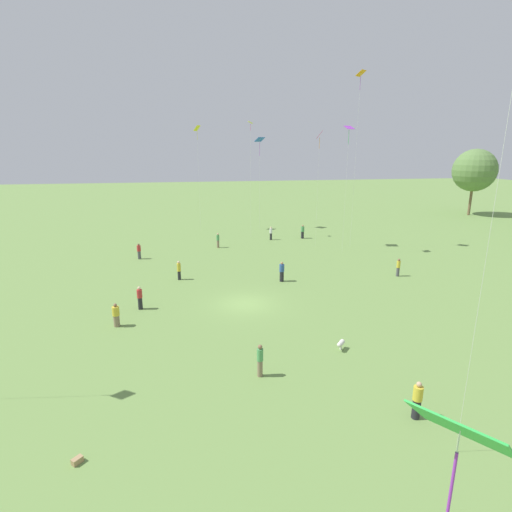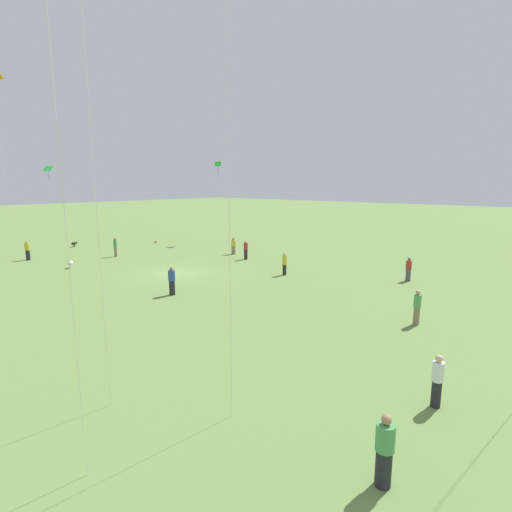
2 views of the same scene
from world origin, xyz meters
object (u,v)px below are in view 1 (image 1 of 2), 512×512
object	(u,v)px
person_4	(218,240)
dog_0	(341,344)
kite_3	(360,83)
kite_5	(197,133)
person_8	(303,232)
kite_1	(320,138)
person_2	(282,272)
person_5	(140,298)
kite_6	(260,142)
person_9	(260,360)
person_6	(398,267)
kite_4	(458,449)
person_1	(417,400)
kite_9	(250,134)
person_0	(116,315)
person_3	(271,233)
kite_7	(349,134)
person_7	(139,251)
picnic_bag_0	(77,460)

from	to	relation	value
person_4	dog_0	xyz separation A→B (m)	(27.09, 5.08, -0.50)
kite_3	kite_5	distance (m)	23.07
person_8	kite_1	xyz separation A→B (m)	(4.73, 0.27, 12.05)
person_2	dog_0	world-z (taller)	person_2
person_2	person_5	world-z (taller)	person_2
kite_6	person_9	bearing A→B (deg)	97.57
person_6	kite_4	bearing A→B (deg)	-163.80
person_9	person_1	bearing A→B (deg)	121.06
person_9	kite_1	bearing A→B (deg)	-136.58
person_8	kite_9	xyz separation A→B (m)	(-2.00, -6.76, 12.71)
kite_9	person_0	bearing A→B (deg)	-165.03
person_3	person_4	world-z (taller)	person_4
person_9	kite_7	world-z (taller)	kite_7
person_8	kite_3	size ratio (longest dim) A/B	0.09
person_7	kite_6	bearing A→B (deg)	-111.86
person_1	person_4	bearing A→B (deg)	121.94
kite_1	person_1	bearing A→B (deg)	53.38
person_1	dog_0	xyz separation A→B (m)	(-6.54, -0.98, -0.49)
person_8	kite_4	size ratio (longest dim) A/B	0.20
kite_6	person_5	bearing A→B (deg)	81.75
kite_5	kite_1	bearing A→B (deg)	124.00
person_6	dog_0	size ratio (longest dim) A/B	2.46
person_3	kite_4	distance (m)	48.80
kite_1	picnic_bag_0	world-z (taller)	kite_1
person_8	dog_0	bearing A→B (deg)	143.62
kite_7	dog_0	world-z (taller)	kite_7
person_2	person_7	distance (m)	17.02
person_4	kite_5	bearing A→B (deg)	-77.51
person_0	kite_1	size ratio (longest dim) A/B	0.12
person_9	kite_3	distance (m)	35.94
person_3	kite_3	world-z (taller)	kite_3
kite_1	dog_0	distance (m)	29.33
person_1	person_8	xyz separation A→B (m)	(-36.88, 5.64, 0.00)
person_1	person_8	size ratio (longest dim) A/B	0.99
kite_6	person_3	bearing A→B (deg)	108.22
person_5	picnic_bag_0	distance (m)	15.47
kite_3	picnic_bag_0	size ratio (longest dim) A/B	43.48
kite_5	kite_3	bearing A→B (deg)	129.53
person_1	person_2	world-z (taller)	person_2
person_1	kite_4	world-z (taller)	kite_4
kite_7	person_4	bearing A→B (deg)	-167.41
person_6	dog_0	bearing A→B (deg)	-174.89
person_9	kite_6	distance (m)	42.68
person_0	kite_1	world-z (taller)	kite_1
kite_1	person_8	bearing A→B (deg)	-112.99
kite_4	person_1	bearing A→B (deg)	-23.63
person_2	person_6	distance (m)	11.27
kite_5	kite_6	bearing A→B (deg)	166.75
person_4	person_8	world-z (taller)	person_8
person_1	person_2	bearing A→B (deg)	115.82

